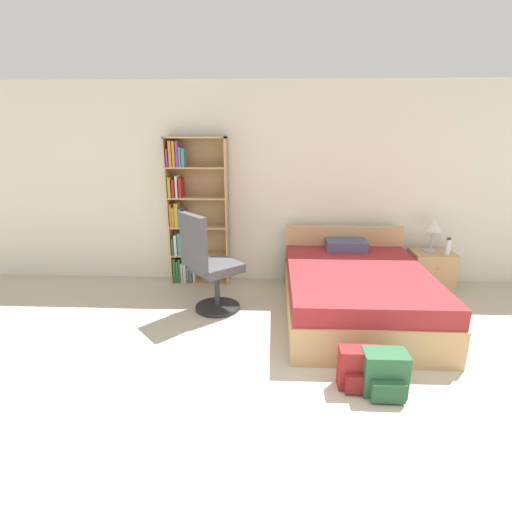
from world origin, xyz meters
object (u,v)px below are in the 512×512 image
object	(u,v)px
bed	(355,291)
table_lamp	(434,226)
backpack_red	(359,370)
backpack_green	(384,374)
nightstand	(431,270)
office_chair	(209,267)
bookshelf	(191,215)
water_bottle	(448,247)

from	to	relation	value
bed	table_lamp	world-z (taller)	table_lamp
backpack_red	bed	bearing A→B (deg)	80.91
backpack_green	backpack_red	distance (m)	0.19
table_lamp	backpack_green	distance (m)	2.64
nightstand	table_lamp	xyz separation A→B (m)	(-0.03, 0.03, 0.59)
bed	nightstand	world-z (taller)	bed
table_lamp	office_chair	bearing A→B (deg)	-162.87
bookshelf	backpack_red	size ratio (longest dim) A/B	5.59
bookshelf	water_bottle	xyz separation A→B (m)	(3.28, -0.24, -0.32)
backpack_red	table_lamp	bearing A→B (deg)	59.10
bookshelf	nightstand	distance (m)	3.22
backpack_green	water_bottle	bearing A→B (deg)	58.68
bookshelf	nightstand	xyz separation A→B (m)	(3.15, -0.13, -0.68)
nightstand	backpack_green	xyz separation A→B (m)	(-1.17, -2.25, -0.08)
water_bottle	backpack_green	xyz separation A→B (m)	(-1.30, -2.14, -0.44)
backpack_red	nightstand	bearing A→B (deg)	58.23
office_chair	backpack_green	bearing A→B (deg)	-41.77
office_chair	backpack_red	size ratio (longest dim) A/B	3.36
backpack_red	water_bottle	bearing A→B (deg)	54.52
backpack_red	office_chair	bearing A→B (deg)	135.96
table_lamp	backpack_red	world-z (taller)	table_lamp
office_chair	water_bottle	xyz separation A→B (m)	(2.91, 0.71, 0.06)
nightstand	backpack_red	bearing A→B (deg)	-121.77
nightstand	backpack_red	distance (m)	2.58
office_chair	table_lamp	bearing A→B (deg)	17.13
table_lamp	backpack_red	distance (m)	2.68
table_lamp	bed	bearing A→B (deg)	-141.79
bookshelf	office_chair	size ratio (longest dim) A/B	1.66
bed	bookshelf	bearing A→B (deg)	153.98
backpack_green	office_chair	bearing A→B (deg)	138.23
office_chair	water_bottle	distance (m)	2.99
office_chair	water_bottle	bearing A→B (deg)	13.76
office_chair	backpack_green	xyz separation A→B (m)	(1.60, -1.43, -0.38)
office_chair	backpack_green	distance (m)	2.18
bookshelf	backpack_green	distance (m)	3.18
table_lamp	backpack_green	xyz separation A→B (m)	(-1.15, -2.28, -0.67)
nightstand	table_lamp	distance (m)	0.59
bed	office_chair	xyz separation A→B (m)	(-1.64, 0.03, 0.26)
table_lamp	water_bottle	distance (m)	0.31
bookshelf	backpack_green	world-z (taller)	bookshelf
bookshelf	bed	distance (m)	2.32
nightstand	table_lamp	world-z (taller)	table_lamp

